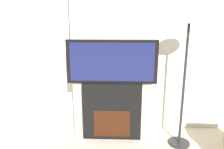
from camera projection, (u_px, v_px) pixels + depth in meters
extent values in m
cube|color=silver|center=(113.00, 31.00, 2.84)|extent=(6.00, 0.06, 2.70)
cube|color=beige|center=(112.00, 32.00, 2.67)|extent=(0.98, 0.29, 2.70)
cube|color=black|center=(112.00, 111.00, 2.78)|extent=(0.73, 0.14, 0.74)
cube|color=#33160A|center=(112.00, 124.00, 2.74)|extent=(0.45, 0.01, 0.35)
cube|color=black|center=(112.00, 62.00, 2.62)|extent=(1.09, 0.06, 0.53)
cube|color=#191E4C|center=(112.00, 62.00, 2.59)|extent=(1.00, 0.01, 0.47)
cylinder|color=#262628|center=(179.00, 143.00, 2.70)|extent=(0.26, 0.26, 0.03)
cylinder|color=#262628|center=(184.00, 87.00, 2.52)|extent=(0.03, 0.03, 1.43)
cone|color=#B7B2A3|center=(190.00, 18.00, 2.33)|extent=(0.31, 0.31, 0.10)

